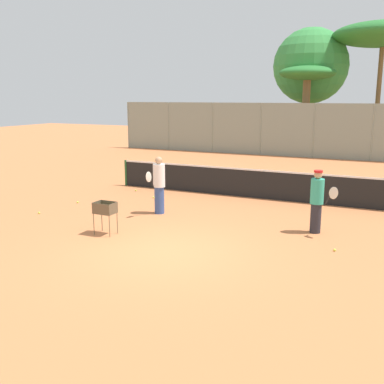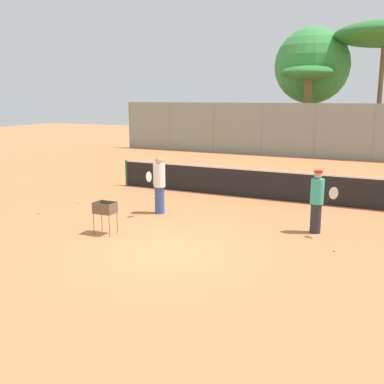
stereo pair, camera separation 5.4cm
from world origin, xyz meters
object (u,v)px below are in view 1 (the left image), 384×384
at_px(player_white_outfit, 159,185).
at_px(ball_cart, 105,210).
at_px(tennis_net, 250,183).
at_px(parked_car, 231,137).
at_px(player_red_cap, 317,201).

height_order(player_white_outfit, ball_cart, player_white_outfit).
height_order(tennis_net, parked_car, parked_car).
height_order(player_red_cap, parked_car, player_red_cap).
bearing_deg(ball_cart, player_white_outfit, 84.91).
relative_size(tennis_net, player_red_cap, 6.34).
distance_m(ball_cart, parked_car, 23.11).
xyz_separation_m(player_white_outfit, parked_car, (-5.06, 20.05, -0.27)).
relative_size(player_white_outfit, player_red_cap, 1.05).
bearing_deg(player_white_outfit, ball_cart, -0.14).
xyz_separation_m(player_red_cap, parked_car, (-9.95, 20.05, -0.24)).
height_order(player_white_outfit, parked_car, player_white_outfit).
height_order(player_red_cap, ball_cart, player_red_cap).
distance_m(tennis_net, parked_car, 18.02).
height_order(tennis_net, player_white_outfit, player_white_outfit).
bearing_deg(player_white_outfit, player_red_cap, 95.01).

